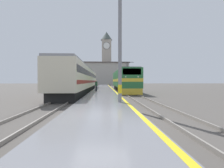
{
  "coord_description": "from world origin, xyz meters",
  "views": [
    {
      "loc": [
        0.13,
        -7.89,
        1.84
      ],
      "look_at": [
        1.72,
        27.33,
        1.25
      ],
      "focal_mm": 28.0,
      "sensor_mm": 36.0,
      "label": 1
    }
  ],
  "objects_px": {
    "passenger_train": "(83,79)",
    "person_on_platform": "(96,85)",
    "catenary_mast": "(121,36)",
    "clock_tower": "(107,57)",
    "locomotive_train": "(124,81)"
  },
  "relations": [
    {
      "from": "person_on_platform",
      "to": "clock_tower",
      "type": "height_order",
      "value": "clock_tower"
    },
    {
      "from": "locomotive_train",
      "to": "clock_tower",
      "type": "height_order",
      "value": "clock_tower"
    },
    {
      "from": "person_on_platform",
      "to": "clock_tower",
      "type": "xyz_separation_m",
      "value": [
        2.32,
        61.11,
        12.74
      ]
    },
    {
      "from": "catenary_mast",
      "to": "clock_tower",
      "type": "relative_size",
      "value": 0.34
    },
    {
      "from": "passenger_train",
      "to": "person_on_platform",
      "type": "height_order",
      "value": "passenger_train"
    },
    {
      "from": "catenary_mast",
      "to": "person_on_platform",
      "type": "height_order",
      "value": "catenary_mast"
    },
    {
      "from": "passenger_train",
      "to": "person_on_platform",
      "type": "relative_size",
      "value": 20.81
    },
    {
      "from": "catenary_mast",
      "to": "person_on_platform",
      "type": "bearing_deg",
      "value": 99.79
    },
    {
      "from": "clock_tower",
      "to": "catenary_mast",
      "type": "bearing_deg",
      "value": -90.02
    },
    {
      "from": "passenger_train",
      "to": "catenary_mast",
      "type": "relative_size",
      "value": 3.63
    },
    {
      "from": "passenger_train",
      "to": "person_on_platform",
      "type": "xyz_separation_m",
      "value": [
        2.48,
        -4.67,
        -0.91
      ]
    },
    {
      "from": "locomotive_train",
      "to": "catenary_mast",
      "type": "xyz_separation_m",
      "value": [
        -2.33,
        -19.24,
        2.98
      ]
    },
    {
      "from": "locomotive_train",
      "to": "clock_tower",
      "type": "bearing_deg",
      "value": 92.4
    },
    {
      "from": "passenger_train",
      "to": "clock_tower",
      "type": "height_order",
      "value": "clock_tower"
    },
    {
      "from": "clock_tower",
      "to": "person_on_platform",
      "type": "bearing_deg",
      "value": -92.18
    }
  ]
}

